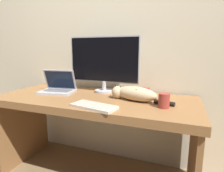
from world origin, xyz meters
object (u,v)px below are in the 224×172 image
laptop (58,88)px  external_keyboard (94,106)px  monitor (104,62)px  cat (134,93)px  coffee_mug (164,101)px

laptop → external_keyboard: size_ratio=0.96×
laptop → external_keyboard: bearing=-37.4°
monitor → external_keyboard: monitor is taller
monitor → cat: (0.34, -0.19, -0.22)m
cat → coffee_mug: size_ratio=4.98×
external_keyboard → cat: cat is taller
laptop → cat: laptop is taller
monitor → external_keyboard: (0.13, -0.48, -0.27)m
monitor → coffee_mug: size_ratio=6.61×
cat → coffee_mug: bearing=-9.2°
laptop → coffee_mug: laptop is taller
monitor → cat: bearing=-29.9°
monitor → external_keyboard: bearing=-75.1°
external_keyboard → coffee_mug: (0.45, 0.17, 0.04)m
external_keyboard → cat: 0.36m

